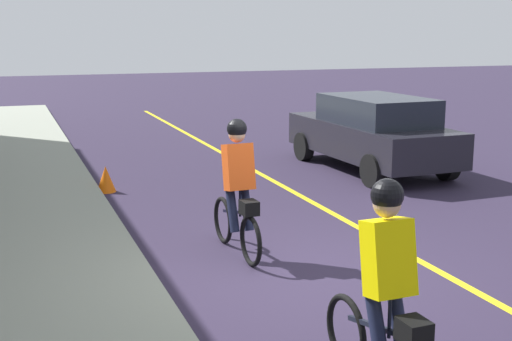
{
  "coord_description": "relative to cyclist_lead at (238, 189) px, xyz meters",
  "views": [
    {
      "loc": [
        -7.27,
        3.36,
        2.95
      ],
      "look_at": [
        1.71,
        0.06,
        1.0
      ],
      "focal_mm": 48.81,
      "sensor_mm": 36.0,
      "label": 1
    }
  ],
  "objects": [
    {
      "name": "traffic_cone_near",
      "position": [
        4.33,
        1.11,
        -0.67
      ],
      "size": [
        0.36,
        0.36,
        0.48
      ],
      "primitive_type": "cone",
      "color": "#F5620B",
      "rests_on": "ground"
    },
    {
      "name": "lane_line_centre",
      "position": [
        -1.09,
        -2.13,
        -0.91
      ],
      "size": [
        36.0,
        0.12,
        0.01
      ],
      "primitive_type": "cube",
      "color": "yellow",
      "rests_on": "ground"
    },
    {
      "name": "cyclist_follow",
      "position": [
        -3.85,
        0.07,
        0.0
      ],
      "size": [
        1.71,
        0.37,
        1.83
      ],
      "rotation": [
        0.0,
        0.0,
        0.03
      ],
      "color": "black",
      "rests_on": "ground"
    },
    {
      "name": "patrol_sedan",
      "position": [
        4.44,
        -4.51,
        -0.09
      ],
      "size": [
        4.46,
        2.04,
        1.58
      ],
      "rotation": [
        0.0,
        0.0,
        0.03
      ],
      "color": "black",
      "rests_on": "ground"
    },
    {
      "name": "cyclist_lead",
      "position": [
        0.0,
        0.0,
        0.0
      ],
      "size": [
        1.71,
        0.37,
        1.83
      ],
      "rotation": [
        0.0,
        0.0,
        0.03
      ],
      "color": "black",
      "rests_on": "ground"
    },
    {
      "name": "ground_plane",
      "position": [
        -1.09,
        -0.53,
        -0.91
      ],
      "size": [
        80.0,
        80.0,
        0.0
      ],
      "primitive_type": "plane",
      "color": "#2A2238"
    },
    {
      "name": "sidewalk",
      "position": [
        -1.09,
        2.87,
        -0.84
      ],
      "size": [
        40.0,
        3.2,
        0.15
      ],
      "primitive_type": "cube",
      "color": "gray",
      "rests_on": "ground"
    }
  ]
}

